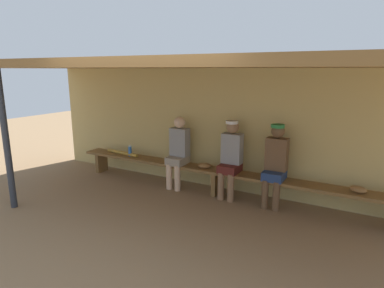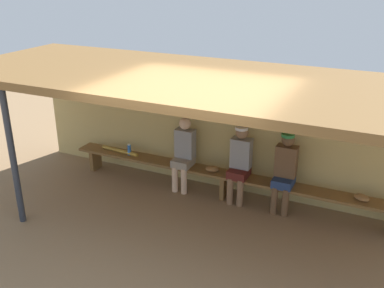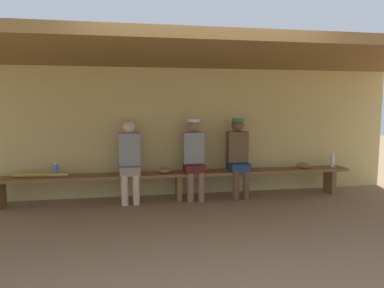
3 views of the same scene
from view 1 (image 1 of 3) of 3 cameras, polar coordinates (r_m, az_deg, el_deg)
name	(u,v)px [view 1 (image 1 of 3)]	position (r m, az deg, el deg)	size (l,w,h in m)	color
ground_plane	(169,231)	(4.70, -4.11, -14.81)	(24.00, 24.00, 0.00)	#8C6D4C
back_wall	(228,130)	(6.03, 6.21, 2.49)	(8.00, 0.20, 2.20)	tan
dugout_roof	(193,63)	(4.76, 0.21, 13.85)	(8.00, 2.80, 0.12)	brown
support_post	(6,141)	(5.83, -29.66, 0.50)	(0.10, 0.10, 2.20)	#2D333D
bench	(216,174)	(5.80, 4.28, -5.15)	(6.00, 0.36, 0.46)	brown
player_leftmost	(178,149)	(6.07, -2.42, -0.95)	(0.34, 0.42, 1.34)	gray
player_in_blue	(275,162)	(5.37, 14.33, -3.01)	(0.34, 0.42, 1.34)	navy
player_with_sunglasses	(231,156)	(5.60, 6.76, -2.03)	(0.34, 0.42, 1.34)	#591E19
water_bottle_green	(130,151)	(6.74, -10.75, -1.20)	(0.07, 0.07, 0.22)	blue
baseball_glove_tan	(205,166)	(5.85, 2.22, -3.77)	(0.24, 0.17, 0.09)	olive
baseball_glove_dark_brown	(358,189)	(5.29, 26.97, -7.04)	(0.24, 0.17, 0.09)	olive
baseball_bat	(122,153)	(6.92, -12.07, -1.52)	(0.07, 0.07, 0.84)	#B28C33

